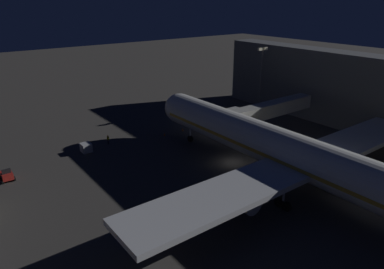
{
  "coord_description": "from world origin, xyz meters",
  "views": [
    {
      "loc": [
        37.14,
        38.18,
        25.28
      ],
      "look_at": [
        3.0,
        -7.05,
        3.5
      ],
      "focal_mm": 33.46,
      "sensor_mm": 36.0,
      "label": 1
    }
  ],
  "objects_px": {
    "apron_floodlight_mast": "(261,74)",
    "traffic_cone_nose_starboard": "(164,134)",
    "jet_bridge": "(264,111)",
    "baggage_tug_spare": "(7,175)",
    "ground_crew_marshaller_fwd": "(108,139)",
    "traffic_cone_nose_port": "(183,130)",
    "airliner_at_gate": "(294,155)",
    "baggage_container_mid_row": "(86,148)"
  },
  "relations": [
    {
      "from": "baggage_tug_spare",
      "to": "ground_crew_marshaller_fwd",
      "type": "xyz_separation_m",
      "value": [
        -17.92,
        -4.09,
        0.17
      ]
    },
    {
      "from": "airliner_at_gate",
      "to": "traffic_cone_nose_port",
      "type": "bearing_deg",
      "value": -94.39
    },
    {
      "from": "ground_crew_marshaller_fwd",
      "to": "traffic_cone_nose_port",
      "type": "distance_m",
      "value": 15.2
    },
    {
      "from": "traffic_cone_nose_port",
      "to": "traffic_cone_nose_starboard",
      "type": "relative_size",
      "value": 1.0
    },
    {
      "from": "jet_bridge",
      "to": "traffic_cone_nose_starboard",
      "type": "xyz_separation_m",
      "value": [
        13.63,
        -13.0,
        -5.45
      ]
    },
    {
      "from": "airliner_at_gate",
      "to": "traffic_cone_nose_starboard",
      "type": "distance_m",
      "value": 29.22
    },
    {
      "from": "jet_bridge",
      "to": "apron_floodlight_mast",
      "type": "distance_m",
      "value": 20.11
    },
    {
      "from": "jet_bridge",
      "to": "baggage_tug_spare",
      "type": "height_order",
      "value": "jet_bridge"
    },
    {
      "from": "apron_floodlight_mast",
      "to": "traffic_cone_nose_starboard",
      "type": "xyz_separation_m",
      "value": [
        27.7,
        1.06,
        -8.42
      ]
    },
    {
      "from": "airliner_at_gate",
      "to": "ground_crew_marshaller_fwd",
      "type": "relative_size",
      "value": 34.26
    },
    {
      "from": "airliner_at_gate",
      "to": "traffic_cone_nose_starboard",
      "type": "xyz_separation_m",
      "value": [
        2.2,
        -28.64,
        -5.36
      ]
    },
    {
      "from": "airliner_at_gate",
      "to": "baggage_tug_spare",
      "type": "height_order",
      "value": "airliner_at_gate"
    },
    {
      "from": "baggage_tug_spare",
      "to": "traffic_cone_nose_port",
      "type": "bearing_deg",
      "value": -177.65
    },
    {
      "from": "traffic_cone_nose_port",
      "to": "traffic_cone_nose_starboard",
      "type": "xyz_separation_m",
      "value": [
        4.4,
        0.0,
        0.0
      ]
    },
    {
      "from": "jet_bridge",
      "to": "apron_floodlight_mast",
      "type": "relative_size",
      "value": 1.45
    },
    {
      "from": "airliner_at_gate",
      "to": "ground_crew_marshaller_fwd",
      "type": "bearing_deg",
      "value": -67.92
    },
    {
      "from": "traffic_cone_nose_starboard",
      "to": "ground_crew_marshaller_fwd",
      "type": "bearing_deg",
      "value": -14.6
    },
    {
      "from": "jet_bridge",
      "to": "baggage_container_mid_row",
      "type": "height_order",
      "value": "jet_bridge"
    },
    {
      "from": "jet_bridge",
      "to": "apron_floodlight_mast",
      "type": "height_order",
      "value": "apron_floodlight_mast"
    },
    {
      "from": "apron_floodlight_mast",
      "to": "baggage_tug_spare",
      "type": "distance_m",
      "value": 56.76
    },
    {
      "from": "airliner_at_gate",
      "to": "baggage_container_mid_row",
      "type": "xyz_separation_m",
      "value": [
        17.32,
        -30.38,
        -4.87
      ]
    },
    {
      "from": "baggage_tug_spare",
      "to": "traffic_cone_nose_starboard",
      "type": "distance_m",
      "value": 28.49
    },
    {
      "from": "jet_bridge",
      "to": "traffic_cone_nose_port",
      "type": "height_order",
      "value": "jet_bridge"
    },
    {
      "from": "airliner_at_gate",
      "to": "baggage_container_mid_row",
      "type": "relative_size",
      "value": 31.98
    },
    {
      "from": "ground_crew_marshaller_fwd",
      "to": "traffic_cone_nose_starboard",
      "type": "xyz_separation_m",
      "value": [
        -10.53,
        2.74,
        -0.67
      ]
    },
    {
      "from": "traffic_cone_nose_starboard",
      "to": "baggage_container_mid_row",
      "type": "bearing_deg",
      "value": -6.58
    },
    {
      "from": "baggage_container_mid_row",
      "to": "traffic_cone_nose_port",
      "type": "height_order",
      "value": "baggage_container_mid_row"
    },
    {
      "from": "airliner_at_gate",
      "to": "baggage_tug_spare",
      "type": "xyz_separation_m",
      "value": [
        30.65,
        -27.29,
        -4.86
      ]
    },
    {
      "from": "jet_bridge",
      "to": "baggage_container_mid_row",
      "type": "distance_m",
      "value": 32.7
    },
    {
      "from": "ground_crew_marshaller_fwd",
      "to": "jet_bridge",
      "type": "bearing_deg",
      "value": 146.92
    },
    {
      "from": "ground_crew_marshaller_fwd",
      "to": "traffic_cone_nose_starboard",
      "type": "bearing_deg",
      "value": 165.4
    },
    {
      "from": "baggage_container_mid_row",
      "to": "ground_crew_marshaller_fwd",
      "type": "distance_m",
      "value": 4.7
    },
    {
      "from": "apron_floodlight_mast",
      "to": "baggage_tug_spare",
      "type": "relative_size",
      "value": 6.41
    },
    {
      "from": "airliner_at_gate",
      "to": "jet_bridge",
      "type": "height_order",
      "value": "airliner_at_gate"
    },
    {
      "from": "airliner_at_gate",
      "to": "traffic_cone_nose_port",
      "type": "xyz_separation_m",
      "value": [
        -2.2,
        -28.64,
        -5.36
      ]
    },
    {
      "from": "traffic_cone_nose_port",
      "to": "baggage_container_mid_row",
      "type": "bearing_deg",
      "value": -5.11
    },
    {
      "from": "apron_floodlight_mast",
      "to": "traffic_cone_nose_port",
      "type": "bearing_deg",
      "value": 2.6
    },
    {
      "from": "baggage_tug_spare",
      "to": "traffic_cone_nose_port",
      "type": "xyz_separation_m",
      "value": [
        -32.85,
        -1.35,
        -0.5
      ]
    },
    {
      "from": "baggage_container_mid_row",
      "to": "ground_crew_marshaller_fwd",
      "type": "bearing_deg",
      "value": -167.73
    },
    {
      "from": "airliner_at_gate",
      "to": "jet_bridge",
      "type": "xyz_separation_m",
      "value": [
        -11.43,
        -15.64,
        0.08
      ]
    },
    {
      "from": "baggage_tug_spare",
      "to": "ground_crew_marshaller_fwd",
      "type": "distance_m",
      "value": 18.38
    },
    {
      "from": "airliner_at_gate",
      "to": "traffic_cone_nose_port",
      "type": "distance_m",
      "value": 29.22
    }
  ]
}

